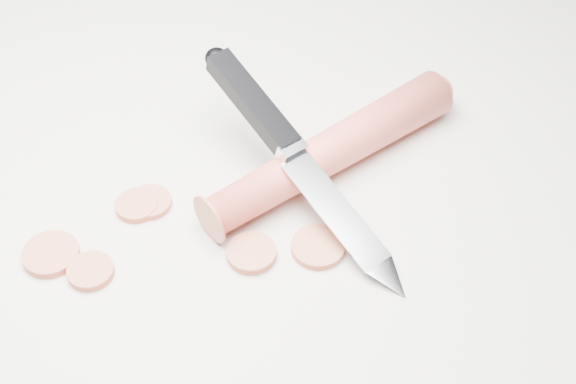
# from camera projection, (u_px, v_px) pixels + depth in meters

# --- Properties ---
(ground) EXTENTS (2.40, 2.40, 0.00)m
(ground) POSITION_uv_depth(u_px,v_px,m) (198.00, 205.00, 0.61)
(ground) COLOR silver
(ground) RESTS_ON ground
(carrot) EXTENTS (0.16, 0.21, 0.03)m
(carrot) POSITION_uv_depth(u_px,v_px,m) (331.00, 151.00, 0.62)
(carrot) COLOR #E64F41
(carrot) RESTS_ON ground
(carrot_slice_0) EXTENTS (0.03, 0.03, 0.01)m
(carrot_slice_0) POSITION_uv_depth(u_px,v_px,m) (91.00, 271.00, 0.56)
(carrot_slice_0) COLOR #CD6747
(carrot_slice_0) RESTS_ON ground
(carrot_slice_1) EXTENTS (0.03, 0.03, 0.01)m
(carrot_slice_1) POSITION_uv_depth(u_px,v_px,m) (137.00, 205.00, 0.60)
(carrot_slice_1) COLOR #CD6747
(carrot_slice_1) RESTS_ON ground
(carrot_slice_2) EXTENTS (0.03, 0.03, 0.01)m
(carrot_slice_2) POSITION_uv_depth(u_px,v_px,m) (150.00, 202.00, 0.61)
(carrot_slice_2) COLOR #CD6747
(carrot_slice_2) RESTS_ON ground
(carrot_slice_3) EXTENTS (0.04, 0.04, 0.01)m
(carrot_slice_3) POSITION_uv_depth(u_px,v_px,m) (51.00, 254.00, 0.57)
(carrot_slice_3) COLOR #CD6747
(carrot_slice_3) RESTS_ON ground
(carrot_slice_4) EXTENTS (0.04, 0.04, 0.01)m
(carrot_slice_4) POSITION_uv_depth(u_px,v_px,m) (252.00, 253.00, 0.57)
(carrot_slice_4) COLOR #CD6747
(carrot_slice_4) RESTS_ON ground
(carrot_slice_5) EXTENTS (0.04, 0.04, 0.01)m
(carrot_slice_5) POSITION_uv_depth(u_px,v_px,m) (318.00, 247.00, 0.58)
(carrot_slice_5) COLOR #CD6747
(carrot_slice_5) RESTS_ON ground
(kitchen_knife) EXTENTS (0.21, 0.16, 0.08)m
(kitchen_knife) POSITION_uv_depth(u_px,v_px,m) (303.00, 162.00, 0.58)
(kitchen_knife) COLOR silver
(kitchen_knife) RESTS_ON ground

